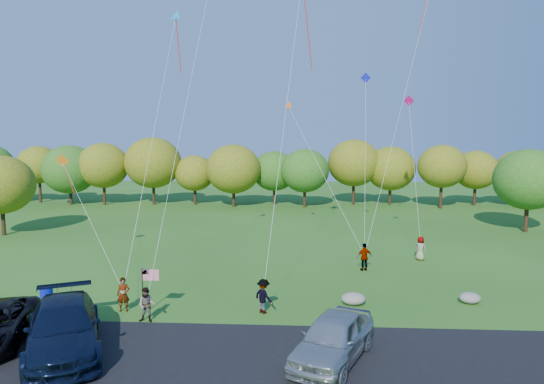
{
  "coord_description": "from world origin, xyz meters",
  "views": [
    {
      "loc": [
        3.65,
        -22.05,
        8.55
      ],
      "look_at": [
        2.06,
        6.0,
        5.32
      ],
      "focal_mm": 32.0,
      "sensor_mm": 36.0,
      "label": 1
    }
  ],
  "objects": [
    {
      "name": "boulder_near",
      "position": [
        6.44,
        2.06,
        0.31
      ],
      "size": [
        1.25,
        0.98,
        0.63
      ],
      "primitive_type": "ellipsoid",
      "color": "gray",
      "rests_on": "ground"
    },
    {
      "name": "minivan_silver",
      "position": [
        4.97,
        -4.35,
        0.95
      ],
      "size": [
        4.02,
        5.6,
        1.77
      ],
      "primitive_type": "imported",
      "rotation": [
        0.0,
        0.0,
        -0.42
      ],
      "color": "#A1A6AC",
      "rests_on": "asphalt_lane"
    },
    {
      "name": "asphalt_lane",
      "position": [
        0.0,
        -4.0,
        0.03
      ],
      "size": [
        44.0,
        6.0,
        0.06
      ],
      "primitive_type": "cube",
      "color": "black",
      "rests_on": "ground"
    },
    {
      "name": "boulder_far",
      "position": [
        12.46,
        2.61,
        0.28
      ],
      "size": [
        1.08,
        0.9,
        0.56
      ],
      "primitive_type": "ellipsoid",
      "color": "gray",
      "rests_on": "ground"
    },
    {
      "name": "flyer_d",
      "position": [
        7.85,
        8.49,
        0.89
      ],
      "size": [
        1.12,
        0.71,
        1.77
      ],
      "primitive_type": "imported",
      "rotation": [
        0.0,
        0.0,
        3.43
      ],
      "color": "#4C4C59",
      "rests_on": "ground"
    },
    {
      "name": "flyer_e",
      "position": [
        12.07,
        11.34,
        0.83
      ],
      "size": [
        0.95,
        0.94,
        1.66
      ],
      "primitive_type": "imported",
      "rotation": [
        0.0,
        0.0,
        2.38
      ],
      "color": "#4C4C59",
      "rests_on": "ground"
    },
    {
      "name": "treeline",
      "position": [
        2.23,
        35.98,
        4.57
      ],
      "size": [
        76.52,
        27.68,
        8.08
      ],
      "color": "#3A2915",
      "rests_on": "ground"
    },
    {
      "name": "ground",
      "position": [
        0.0,
        0.0,
        0.0
      ],
      "size": [
        140.0,
        140.0,
        0.0
      ],
      "primitive_type": "plane",
      "color": "#2B5A19",
      "rests_on": "ground"
    },
    {
      "name": "flyer_c",
      "position": [
        1.95,
        0.65,
        0.84
      ],
      "size": [
        1.23,
        1.19,
        1.69
      ],
      "primitive_type": "imported",
      "rotation": [
        0.0,
        0.0,
        2.42
      ],
      "color": "#4C4C59",
      "rests_on": "ground"
    },
    {
      "name": "flyer_a",
      "position": [
        -4.93,
        0.49,
        0.84
      ],
      "size": [
        0.68,
        0.51,
        1.69
      ],
      "primitive_type": "imported",
      "rotation": [
        0.0,
        0.0,
        0.18
      ],
      "color": "#4C4C59",
      "rests_on": "ground"
    },
    {
      "name": "minivan_navy",
      "position": [
        -5.62,
        -4.16,
        1.03
      ],
      "size": [
        5.28,
        7.19,
        1.94
      ],
      "primitive_type": "imported",
      "rotation": [
        0.0,
        0.0,
        0.44
      ],
      "color": "black",
      "rests_on": "asphalt_lane"
    },
    {
      "name": "flyer_b",
      "position": [
        -3.36,
        -0.8,
        0.81
      ],
      "size": [
        0.8,
        0.63,
        1.63
      ],
      "primitive_type": "imported",
      "rotation": [
        0.0,
        0.0,
        -0.02
      ],
      "color": "#4C4C59",
      "rests_on": "ground"
    },
    {
      "name": "flag_assembly",
      "position": [
        -3.6,
        0.13,
        1.69
      ],
      "size": [
        0.84,
        0.55,
        2.28
      ],
      "color": "black",
      "rests_on": "ground"
    },
    {
      "name": "trash_barrel",
      "position": [
        -9.11,
        1.03,
        0.48
      ],
      "size": [
        0.64,
        0.64,
        0.95
      ],
      "primitive_type": "cylinder",
      "color": "#0C1AB9",
      "rests_on": "ground"
    }
  ]
}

